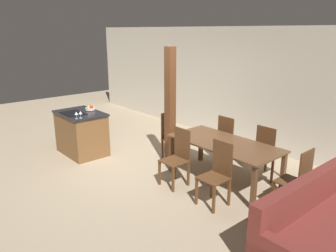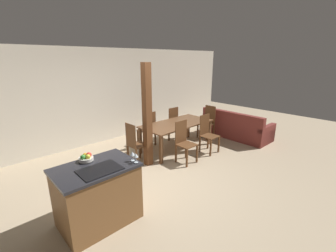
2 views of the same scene
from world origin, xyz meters
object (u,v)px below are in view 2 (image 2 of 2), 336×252
(wine_glass_near, at_px, (136,156))
(dining_chair_near_right, at_px, (207,133))
(wine_glass_middle, at_px, (132,154))
(timber_post, at_px, (147,116))
(dining_chair_near_left, at_px, (184,141))
(kitchen_island, at_px, (98,194))
(fruit_bowl, at_px, (86,158))
(dining_chair_far_left, at_px, (148,129))
(dining_table, at_px, (177,126))
(dining_chair_head_end, at_px, (135,143))
(dining_chair_far_right, at_px, (171,123))
(couch, at_px, (236,128))
(dining_chair_foot_end, at_px, (208,121))

(wine_glass_near, distance_m, dining_chair_near_right, 3.06)
(wine_glass_middle, bearing_deg, timber_post, 44.75)
(wine_glass_near, relative_size, dining_chair_near_left, 0.15)
(kitchen_island, bearing_deg, fruit_bowl, 92.77)
(wine_glass_near, bearing_deg, dining_chair_near_right, 16.80)
(wine_glass_near, height_order, dining_chair_far_left, wine_glass_near)
(dining_table, relative_size, dining_chair_head_end, 1.99)
(wine_glass_middle, height_order, timber_post, timber_post)
(dining_chair_far_right, relative_size, couch, 0.48)
(wine_glass_near, height_order, dining_chair_foot_end, wine_glass_near)
(dining_chair_near_left, xyz_separation_m, dining_chair_near_right, (0.90, 0.00, 0.00))
(dining_chair_far_left, relative_size, dining_chair_head_end, 1.00)
(wine_glass_middle, distance_m, dining_chair_near_left, 2.20)
(dining_chair_far_right, bearing_deg, wine_glass_middle, 36.97)
(wine_glass_near, bearing_deg, dining_chair_far_left, 48.65)
(wine_glass_near, distance_m, dining_chair_foot_end, 4.15)
(dining_chair_far_right, height_order, timber_post, timber_post)
(dining_chair_head_end, height_order, couch, dining_chair_head_end)
(kitchen_island, xyz_separation_m, dining_chair_far_right, (3.38, 1.94, 0.05))
(fruit_bowl, xyz_separation_m, dining_chair_far_left, (2.49, 1.69, -0.47))
(wine_glass_middle, relative_size, dining_chair_head_end, 0.15)
(kitchen_island, relative_size, dining_chair_near_left, 1.14)
(kitchen_island, height_order, dining_chair_far_right, dining_chair_far_right)
(dining_chair_near_left, height_order, dining_chair_foot_end, same)
(dining_chair_near_right, bearing_deg, wine_glass_middle, -164.81)
(dining_chair_near_left, bearing_deg, wine_glass_near, -156.34)
(wine_glass_middle, distance_m, dining_chair_head_end, 1.89)
(dining_chair_far_right, height_order, dining_chair_head_end, same)
(dining_chair_far_left, height_order, dining_chair_head_end, same)
(dining_table, distance_m, dining_chair_near_right, 0.84)
(dining_chair_foot_end, bearing_deg, timber_post, -84.93)
(wine_glass_middle, distance_m, couch, 4.66)
(dining_chair_head_end, relative_size, couch, 0.48)
(fruit_bowl, bearing_deg, wine_glass_middle, -43.33)
(wine_glass_middle, height_order, dining_table, wine_glass_middle)
(kitchen_island, xyz_separation_m, couch, (5.00, 0.66, -0.19))
(dining_table, height_order, dining_chair_far_right, dining_chair_far_right)
(kitchen_island, xyz_separation_m, wine_glass_near, (0.49, -0.31, 0.58))
(wine_glass_middle, xyz_separation_m, dining_chair_far_right, (2.88, 2.17, -0.53))
(dining_chair_foot_end, bearing_deg, dining_chair_near_left, -69.19)
(dining_table, xyz_separation_m, dining_chair_far_right, (0.45, 0.69, -0.13))
(dining_chair_head_end, distance_m, timber_post, 0.72)
(dining_chair_far_right, height_order, dining_chair_foot_end, same)
(wine_glass_near, relative_size, dining_chair_far_right, 0.15)
(dining_chair_far_right, xyz_separation_m, dining_chair_head_end, (-1.82, -0.69, 0.00))
(couch, bearing_deg, dining_chair_far_left, 63.68)
(wine_glass_near, xyz_separation_m, dining_table, (2.43, 1.56, -0.40))
(fruit_bowl, bearing_deg, dining_chair_near_right, 5.17)
(wine_glass_near, relative_size, dining_chair_head_end, 0.15)
(fruit_bowl, height_order, wine_glass_near, wine_glass_near)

